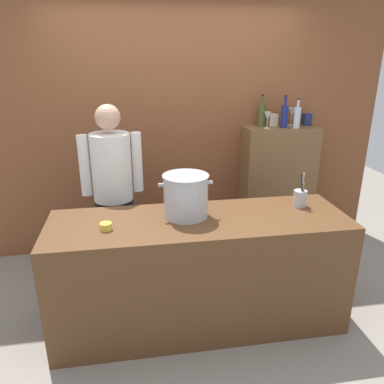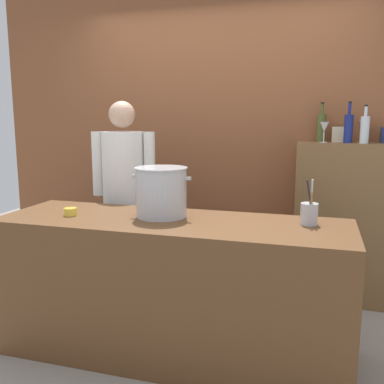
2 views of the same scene
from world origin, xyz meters
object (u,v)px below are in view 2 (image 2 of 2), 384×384
wine_bottle_clear (365,129)px  wine_glass_tall (364,126)px  spice_tin_cream (337,134)px  butter_jar (71,212)px  wine_bottle_cobalt (348,128)px  wine_glass_short (324,128)px  chef (124,188)px  stockpot_large (161,192)px  utensil_crock (309,213)px  wine_bottle_olive (321,127)px

wine_bottle_clear → wine_glass_tall: (0.01, 0.15, 0.02)m
spice_tin_cream → butter_jar: bearing=-141.1°
wine_bottle_cobalt → wine_glass_short: bearing=-175.8°
butter_jar → wine_bottle_clear: size_ratio=0.28×
wine_bottle_clear → chef: bearing=-167.0°
stockpot_large → wine_glass_short: wine_glass_short is taller
wine_bottle_cobalt → chef: bearing=-164.7°
wine_bottle_clear → spice_tin_cream: wine_bottle_clear is taller
stockpot_large → wine_glass_tall: 1.80m
chef → wine_bottle_clear: 1.95m
butter_jar → stockpot_large: bearing=14.2°
wine_glass_tall → wine_glass_short: 0.33m
wine_bottle_clear → wine_glass_short: 0.30m
stockpot_large → wine_bottle_cobalt: 1.65m
stockpot_large → wine_glass_short: (0.99, 1.07, 0.39)m
wine_bottle_cobalt → wine_glass_tall: 0.16m
utensil_crock → wine_bottle_olive: (0.05, 1.13, 0.48)m
stockpot_large → butter_jar: size_ratio=4.80×
stockpot_large → wine_glass_tall: wine_glass_tall is taller
wine_glass_tall → wine_glass_short: bearing=-159.4°
wine_glass_tall → wine_glass_short: size_ratio=1.11×
wine_bottle_cobalt → wine_bottle_olive: (-0.21, 0.10, 0.00)m
wine_bottle_olive → wine_glass_tall: wine_bottle_olive is taller
spice_tin_cream → wine_bottle_olive: bearing=-169.6°
butter_jar → wine_glass_short: wine_glass_short is taller
wine_bottle_olive → wine_bottle_clear: wine_bottle_olive is taller
utensil_crock → wine_glass_tall: wine_glass_tall is taller
spice_tin_cream → wine_bottle_clear: bearing=-41.3°
butter_jar → wine_bottle_olive: 2.10m
spice_tin_cream → utensil_crock: bearing=-98.7°
wine_bottle_olive → wine_glass_short: size_ratio=1.95×
chef → wine_glass_short: 1.68m
utensil_crock → butter_jar: 1.51m
chef → utensil_crock: 1.58m
chef → wine_glass_short: chef is taller
stockpot_large → spice_tin_cream: (1.10, 1.21, 0.33)m
chef → butter_jar: 0.76m
wine_bottle_olive → wine_glass_tall: bearing=1.0°
chef → spice_tin_cream: 1.81m
utensil_crock → wine_glass_short: (0.07, 1.03, 0.48)m
butter_jar → spice_tin_cream: size_ratio=0.67×
stockpot_large → wine_bottle_cobalt: bearing=42.8°
wine_glass_short → wine_glass_tall: bearing=20.6°
stockpot_large → wine_bottle_clear: (1.29, 1.04, 0.38)m
stockpot_large → wine_bottle_cobalt: wine_bottle_cobalt is taller
butter_jar → wine_bottle_clear: bearing=32.4°
wine_bottle_olive → wine_glass_short: wine_bottle_olive is taller
butter_jar → wine_bottle_cobalt: bearing=35.2°
wine_bottle_cobalt → stockpot_large: bearing=-137.2°
chef → wine_glass_tall: (1.85, 0.57, 0.50)m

